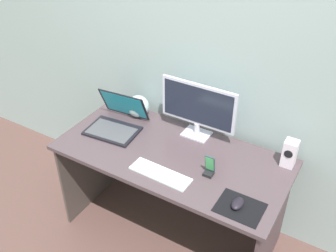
{
  "coord_description": "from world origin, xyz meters",
  "views": [
    {
      "loc": [
        0.96,
        -1.67,
        2.28
      ],
      "look_at": [
        -0.02,
        -0.02,
        0.94
      ],
      "focal_mm": 41.65,
      "sensor_mm": 36.0,
      "label": 1
    }
  ],
  "objects_px": {
    "fishbowl": "(138,106)",
    "phone_in_dock": "(209,168)",
    "laptop": "(116,122)",
    "keyboard_external": "(160,174)",
    "mouse": "(238,203)",
    "monitor": "(198,108)",
    "speaker_right": "(290,153)"
  },
  "relations": [
    {
      "from": "monitor",
      "to": "speaker_right",
      "type": "relative_size",
      "value": 2.93
    },
    {
      "from": "keyboard_external",
      "to": "speaker_right",
      "type": "bearing_deg",
      "value": 38.92
    },
    {
      "from": "speaker_right",
      "to": "mouse",
      "type": "distance_m",
      "value": 0.5
    },
    {
      "from": "laptop",
      "to": "phone_in_dock",
      "type": "xyz_separation_m",
      "value": [
        0.76,
        -0.11,
        0.0
      ]
    },
    {
      "from": "mouse",
      "to": "phone_in_dock",
      "type": "distance_m",
      "value": 0.29
    },
    {
      "from": "monitor",
      "to": "fishbowl",
      "type": "xyz_separation_m",
      "value": [
        -0.47,
        0.0,
        -0.14
      ]
    },
    {
      "from": "monitor",
      "to": "phone_in_dock",
      "type": "relative_size",
      "value": 3.75
    },
    {
      "from": "keyboard_external",
      "to": "mouse",
      "type": "bearing_deg",
      "value": 1.04
    },
    {
      "from": "laptop",
      "to": "fishbowl",
      "type": "distance_m",
      "value": 0.21
    },
    {
      "from": "speaker_right",
      "to": "fishbowl",
      "type": "bearing_deg",
      "value": -179.82
    },
    {
      "from": "laptop",
      "to": "keyboard_external",
      "type": "bearing_deg",
      "value": -26.71
    },
    {
      "from": "laptop",
      "to": "mouse",
      "type": "relative_size",
      "value": 3.75
    },
    {
      "from": "mouse",
      "to": "keyboard_external",
      "type": "bearing_deg",
      "value": 179.28
    },
    {
      "from": "fishbowl",
      "to": "keyboard_external",
      "type": "xyz_separation_m",
      "value": [
        0.47,
        -0.47,
        -0.07
      ]
    },
    {
      "from": "monitor",
      "to": "mouse",
      "type": "relative_size",
      "value": 5.22
    },
    {
      "from": "mouse",
      "to": "fishbowl",
      "type": "bearing_deg",
      "value": 153.8
    },
    {
      "from": "monitor",
      "to": "phone_in_dock",
      "type": "distance_m",
      "value": 0.44
    },
    {
      "from": "speaker_right",
      "to": "fishbowl",
      "type": "height_order",
      "value": "speaker_right"
    },
    {
      "from": "monitor",
      "to": "keyboard_external",
      "type": "bearing_deg",
      "value": -90.04
    },
    {
      "from": "monitor",
      "to": "mouse",
      "type": "height_order",
      "value": "monitor"
    },
    {
      "from": "speaker_right",
      "to": "mouse",
      "type": "bearing_deg",
      "value": -105.32
    },
    {
      "from": "monitor",
      "to": "phone_in_dock",
      "type": "height_order",
      "value": "monitor"
    },
    {
      "from": "monitor",
      "to": "speaker_right",
      "type": "bearing_deg",
      "value": 0.35
    },
    {
      "from": "fishbowl",
      "to": "keyboard_external",
      "type": "distance_m",
      "value": 0.67
    },
    {
      "from": "monitor",
      "to": "keyboard_external",
      "type": "height_order",
      "value": "monitor"
    },
    {
      "from": "speaker_right",
      "to": "phone_in_dock",
      "type": "distance_m",
      "value": 0.5
    },
    {
      "from": "mouse",
      "to": "speaker_right",
      "type": "bearing_deg",
      "value": 74.65
    },
    {
      "from": "fishbowl",
      "to": "phone_in_dock",
      "type": "height_order",
      "value": "fishbowl"
    },
    {
      "from": "monitor",
      "to": "speaker_right",
      "type": "height_order",
      "value": "monitor"
    },
    {
      "from": "keyboard_external",
      "to": "phone_in_dock",
      "type": "relative_size",
      "value": 2.73
    },
    {
      "from": "monitor",
      "to": "phone_in_dock",
      "type": "xyz_separation_m",
      "value": [
        0.25,
        -0.32,
        -0.17
      ]
    },
    {
      "from": "laptop",
      "to": "mouse",
      "type": "xyz_separation_m",
      "value": [
        1.0,
        -0.26,
        -0.03
      ]
    }
  ]
}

